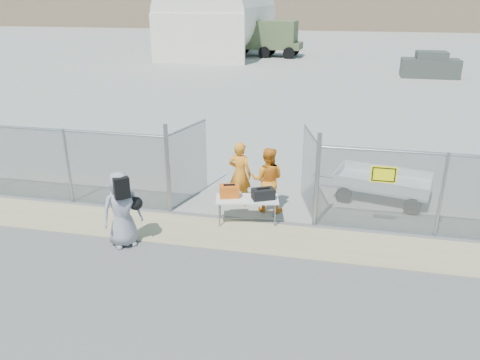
% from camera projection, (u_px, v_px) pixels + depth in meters
% --- Properties ---
extents(ground, '(160.00, 160.00, 0.00)m').
position_uv_depth(ground, '(222.00, 255.00, 10.89)').
color(ground, '#555555').
extents(tarmac_inside, '(160.00, 80.00, 0.01)m').
position_uv_depth(tarmac_inside, '(320.00, 53.00, 49.08)').
color(tarmac_inside, gray).
rests_on(tarmac_inside, ground).
extents(dirt_strip, '(44.00, 1.60, 0.01)m').
position_uv_depth(dirt_strip, '(232.00, 234.00, 11.80)').
color(dirt_strip, tan).
rests_on(dirt_strip, ground).
extents(distant_hills, '(140.00, 6.00, 9.00)m').
position_uv_depth(distant_hills, '(363.00, 2.00, 79.18)').
color(distant_hills, '#7F684F').
rests_on(distant_hills, ground).
extents(chain_link_fence, '(40.00, 0.20, 2.20)m').
position_uv_depth(chain_link_fence, '(240.00, 180.00, 12.31)').
color(chain_link_fence, gray).
rests_on(chain_link_fence, ground).
extents(quonset_hangar, '(9.00, 18.00, 8.00)m').
position_uv_depth(quonset_hangar, '(222.00, 12.00, 47.74)').
color(quonset_hangar, white).
rests_on(quonset_hangar, ground).
extents(folding_table, '(1.73, 1.00, 0.69)m').
position_uv_depth(folding_table, '(247.00, 210.00, 12.34)').
color(folding_table, silver).
rests_on(folding_table, ground).
extents(orange_bag, '(0.58, 0.47, 0.31)m').
position_uv_depth(orange_bag, '(229.00, 191.00, 12.26)').
color(orange_bag, orange).
rests_on(orange_bag, folding_table).
extents(black_duffel, '(0.66, 0.55, 0.28)m').
position_uv_depth(black_duffel, '(263.00, 194.00, 12.13)').
color(black_duffel, black).
rests_on(black_duffel, folding_table).
extents(security_worker_left, '(0.77, 0.60, 1.87)m').
position_uv_depth(security_worker_left, '(240.00, 174.00, 13.18)').
color(security_worker_left, orange).
rests_on(security_worker_left, ground).
extents(security_worker_right, '(0.91, 0.71, 1.84)m').
position_uv_depth(security_worker_right, '(268.00, 180.00, 12.81)').
color(security_worker_right, orange).
rests_on(security_worker_right, ground).
extents(visitor, '(1.09, 1.04, 1.87)m').
position_uv_depth(visitor, '(122.00, 209.00, 11.01)').
color(visitor, gray).
rests_on(visitor, ground).
extents(utility_trailer, '(3.79, 2.53, 0.84)m').
position_uv_depth(utility_trailer, '(382.00, 185.00, 13.75)').
color(utility_trailer, silver).
rests_on(utility_trailer, ground).
extents(military_truck, '(7.22, 3.09, 3.36)m').
position_uv_depth(military_truck, '(266.00, 39.00, 45.65)').
color(military_truck, '#51603B').
rests_on(military_truck, ground).
extents(parked_vehicle_near, '(4.06, 1.87, 1.83)m').
position_uv_depth(parked_vehicle_near, '(430.00, 65.00, 34.02)').
color(parked_vehicle_near, '#3E433E').
rests_on(parked_vehicle_near, ground).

